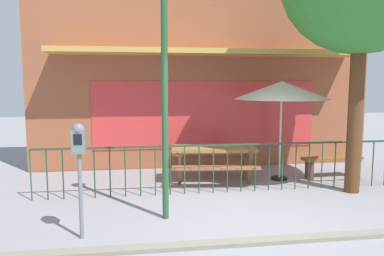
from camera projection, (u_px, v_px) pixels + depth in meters
ground at (254, 224)px, 5.70m from camera, size 40.00×40.00×0.00m
pub_storefront at (205, 54)px, 9.52m from camera, size 8.77×1.42×5.83m
patio_fence_front at (228, 159)px, 7.30m from camera, size 7.39×0.04×0.97m
picnic_table_left at (214, 154)px, 8.08m from camera, size 1.94×1.55×0.79m
patio_umbrella at (282, 91)px, 8.12m from camera, size 2.08×2.08×2.19m
patio_bench at (332, 163)px, 8.47m from camera, size 1.42×0.42×0.48m
parking_meter_near at (79, 150)px, 5.03m from camera, size 0.18×0.17×1.61m
street_lamp at (164, 54)px, 5.65m from camera, size 0.28×0.28×3.96m
curb_edge at (269, 242)px, 5.04m from camera, size 12.28×0.20×0.11m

